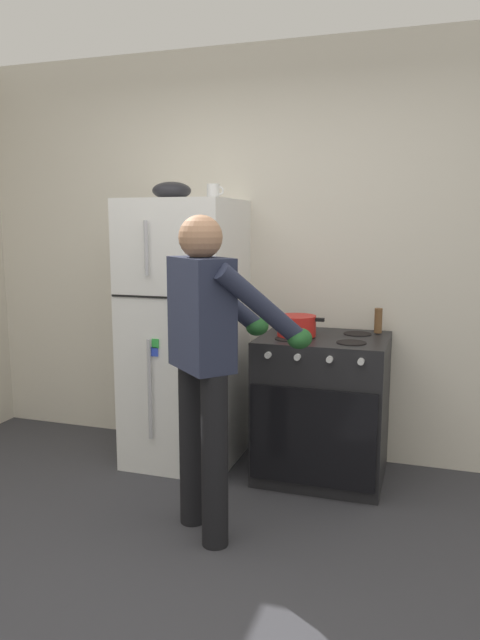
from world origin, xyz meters
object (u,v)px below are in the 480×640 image
red_pot (297,326)px  mixing_bowl (172,191)px  refrigerator (186,333)px  person_cook (209,347)px  pepper_mill (378,321)px  stove_range (322,408)px  coffee_mug (213,192)px

red_pot → mixing_bowl: size_ratio=1.35×
refrigerator → person_cook: 0.99m
refrigerator → pepper_mill: 1.23m
mixing_bowl → stove_range: bearing=-0.6°
stove_range → red_pot: red_pot is taller
coffee_mug → mixing_bowl: (-0.26, -0.05, 0.01)m
refrigerator → mixing_bowl: (-0.08, 0.00, 0.91)m
red_pot → pepper_mill: pepper_mill is taller
stove_range → mixing_bowl: bearing=179.4°
mixing_bowl → person_cook: bearing=-56.2°
person_cook → red_pot: person_cook is taller
red_pot → pepper_mill: (0.46, 0.25, 0.01)m
mixing_bowl → pepper_mill: bearing=8.8°
pepper_mill → refrigerator: bearing=-170.6°
person_cook → mixing_bowl: mixing_bowl is taller
person_cook → coffee_mug: 1.24m
person_cook → pepper_mill: size_ratio=10.45×
refrigerator → stove_range: bearing=-0.6°
refrigerator → red_pot: bearing=-3.8°
pepper_mill → mixing_bowl: (-1.29, -0.20, 0.80)m
refrigerator → person_cook: refrigerator is taller
refrigerator → person_cook: size_ratio=1.07×
coffee_mug → stove_range: bearing=-4.8°
refrigerator → pepper_mill: bearing=9.4°
refrigerator → red_pot: size_ratio=5.13×
pepper_mill → stove_range: bearing=-145.0°
person_cook → pepper_mill: 1.28m
pepper_mill → mixing_bowl: 1.53m
stove_range → pepper_mill: pepper_mill is taller
red_pot → person_cook: bearing=-107.7°
stove_range → refrigerator: bearing=179.4°
mixing_bowl → refrigerator: bearing=-0.2°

